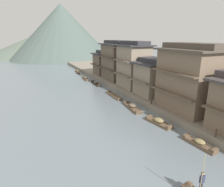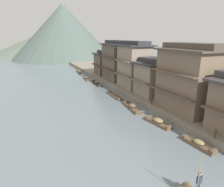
{
  "view_description": "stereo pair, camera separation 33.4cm",
  "coord_description": "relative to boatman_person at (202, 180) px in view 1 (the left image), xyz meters",
  "views": [
    {
      "loc": [
        -9.32,
        -3.71,
        10.34
      ],
      "look_at": [
        2.5,
        21.89,
        2.04
      ],
      "focal_mm": 30.92,
      "sensor_mm": 36.0,
      "label": 1
    },
    {
      "loc": [
        -9.02,
        -3.85,
        10.34
      ],
      "look_at": [
        2.5,
        21.89,
        2.04
      ],
      "focal_mm": 30.92,
      "sensor_mm": 36.0,
      "label": 2
    }
  ],
  "objects": [
    {
      "name": "house_waterfront_narrow",
      "position": [
        9.73,
        24.93,
        3.62
      ],
      "size": [
        5.64,
        6.72,
        8.74
      ],
      "color": "gray",
      "rests_on": "riverbank_right"
    },
    {
      "name": "hill_far_centre",
      "position": [
        2.7,
        115.73,
        5.04
      ],
      "size": [
        62.5,
        62.5,
        13.22
      ],
      "primitive_type": "cone",
      "color": "#5B6B5B",
      "rests_on": "ground"
    },
    {
      "name": "boat_crossing_west",
      "position": [
        4.83,
        10.45,
        -1.27
      ],
      "size": [
        1.6,
        3.94,
        0.8
      ],
      "color": "brown",
      "rests_on": "ground"
    },
    {
      "name": "boatman_person",
      "position": [
        0.0,
        0.0,
        0.0
      ],
      "size": [
        0.55,
        0.32,
        3.04
      ],
      "color": "black",
      "rests_on": "boat_foreground_poled"
    },
    {
      "name": "house_waterfront_tall",
      "position": [
        10.24,
        18.87,
        2.33
      ],
      "size": [
        6.66,
        5.74,
        6.14
      ],
      "color": "gray",
      "rests_on": "riverbank_right"
    },
    {
      "name": "mooring_post_dock_mid",
      "position": [
        6.89,
        14.9,
        -0.23
      ],
      "size": [
        0.2,
        0.2,
        0.9
      ],
      "primitive_type": "cylinder",
      "color": "#473828",
      "rests_on": "riverbank_right"
    },
    {
      "name": "boat_moored_third",
      "position": [
        4.45,
        39.38,
        -1.33
      ],
      "size": [
        1.33,
        4.74,
        0.71
      ],
      "color": "brown",
      "rests_on": "ground"
    },
    {
      "name": "boat_midriver_drifting",
      "position": [
        5.33,
        4.73,
        -1.29
      ],
      "size": [
        1.16,
        3.56,
        0.73
      ],
      "color": "brown",
      "rests_on": "ground"
    },
    {
      "name": "house_waterfront_far",
      "position": [
        9.91,
        32.7,
        3.61
      ],
      "size": [
        6.0,
        7.93,
        8.74
      ],
      "color": "brown",
      "rests_on": "riverbank_right"
    },
    {
      "name": "house_waterfront_second",
      "position": [
        10.32,
        11.34,
        3.61
      ],
      "size": [
        6.82,
        8.31,
        8.74
      ],
      "color": "#75604C",
      "rests_on": "riverbank_right"
    },
    {
      "name": "boat_moored_far",
      "position": [
        4.55,
        16.34,
        -1.29
      ],
      "size": [
        1.55,
        4.84,
        0.8
      ],
      "color": "brown",
      "rests_on": "ground"
    },
    {
      "name": "hill_far_west",
      "position": [
        9.57,
        92.72,
        11.19
      ],
      "size": [
        49.61,
        49.61,
        25.53
      ],
      "primitive_type": "cone",
      "color": "#4C5B56",
      "rests_on": "ground"
    },
    {
      "name": "boat_moored_nearest",
      "position": [
        5.19,
        49.64,
        -1.34
      ],
      "size": [
        1.5,
        4.91,
        0.69
      ],
      "color": "#423328",
      "rests_on": "ground"
    },
    {
      "name": "mooring_post_dock_near",
      "position": [
        6.89,
        4.29,
        -0.28
      ],
      "size": [
        0.2,
        0.2,
        0.8
      ],
      "primitive_type": "cylinder",
      "color": "#473828",
      "rests_on": "riverbank_right"
    },
    {
      "name": "boat_moored_second",
      "position": [
        4.94,
        33.1,
        -1.34
      ],
      "size": [
        0.96,
        4.95,
        0.69
      ],
      "color": "#33281E",
      "rests_on": "ground"
    },
    {
      "name": "riverbank_right",
      "position": [
        15.54,
        26.84,
        -1.13
      ],
      "size": [
        18.0,
        110.0,
        0.89
      ],
      "primitive_type": "cube",
      "color": "gray",
      "rests_on": "ground"
    },
    {
      "name": "boat_midriver_upstream",
      "position": [
        4.76,
        23.09,
        -1.43
      ],
      "size": [
        1.11,
        5.24,
        0.43
      ],
      "color": "brown",
      "rests_on": "ground"
    },
    {
      "name": "house_waterfront_end",
      "position": [
        10.31,
        39.85,
        2.33
      ],
      "size": [
        6.8,
        5.72,
        6.14
      ],
      "color": "brown",
      "rests_on": "riverbank_right"
    }
  ]
}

